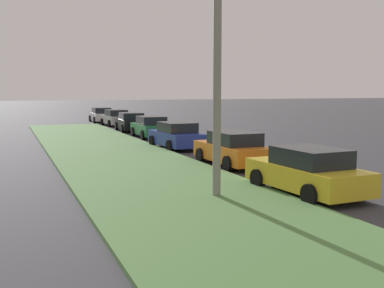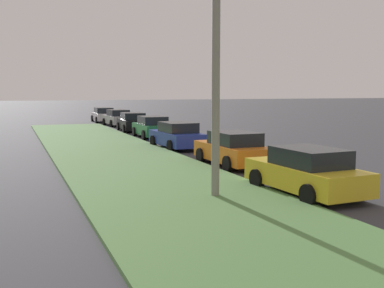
% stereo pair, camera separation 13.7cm
% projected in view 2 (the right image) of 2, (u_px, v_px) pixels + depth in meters
% --- Properties ---
extents(grass_median, '(60.00, 6.00, 0.12)m').
position_uv_depth(grass_median, '(169.00, 189.00, 15.25)').
color(grass_median, '#517F42').
rests_on(grass_median, ground).
extents(parked_car_yellow, '(4.39, 2.20, 1.47)m').
position_uv_depth(parked_car_yellow, '(306.00, 172.00, 14.62)').
color(parked_car_yellow, gold).
rests_on(parked_car_yellow, ground).
extents(parked_car_orange, '(4.34, 2.10, 1.47)m').
position_uv_depth(parked_car_orange, '(233.00, 149.00, 20.22)').
color(parked_car_orange, orange).
rests_on(parked_car_orange, ground).
extents(parked_car_blue, '(4.39, 2.19, 1.47)m').
position_uv_depth(parked_car_blue, '(177.00, 136.00, 26.19)').
color(parked_car_blue, '#23389E').
rests_on(parked_car_blue, ground).
extents(parked_car_green, '(4.33, 2.07, 1.47)m').
position_uv_depth(parked_car_green, '(152.00, 127.00, 32.20)').
color(parked_car_green, '#1E6B38').
rests_on(parked_car_green, ground).
extents(parked_car_black, '(4.39, 2.19, 1.47)m').
position_uv_depth(parked_car_black, '(133.00, 122.00, 37.25)').
color(parked_car_black, black).
rests_on(parked_car_black, ground).
extents(parked_car_silver, '(4.38, 2.18, 1.47)m').
position_uv_depth(parked_car_silver, '(118.00, 118.00, 42.85)').
color(parked_car_silver, '#B2B5BA').
rests_on(parked_car_silver, ground).
extents(parked_car_white, '(4.31, 2.04, 1.47)m').
position_uv_depth(parked_car_white, '(103.00, 115.00, 47.79)').
color(parked_car_white, silver).
rests_on(parked_car_white, ground).
extents(streetlight, '(0.39, 2.87, 7.50)m').
position_uv_depth(streetlight, '(227.00, 50.00, 13.71)').
color(streetlight, gray).
rests_on(streetlight, ground).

